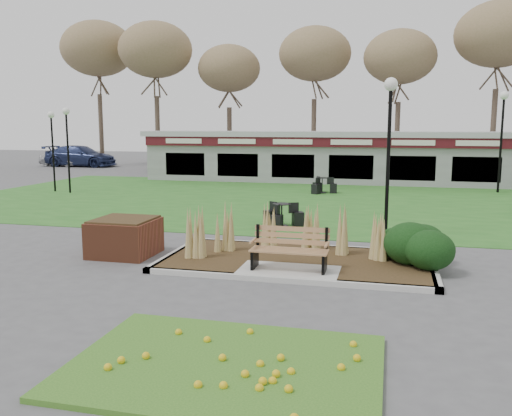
% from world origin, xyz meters
% --- Properties ---
extents(ground, '(100.00, 100.00, 0.00)m').
position_xyz_m(ground, '(0.00, 0.00, 0.00)').
color(ground, '#515154').
rests_on(ground, ground).
extents(lawn, '(34.00, 16.00, 0.02)m').
position_xyz_m(lawn, '(0.00, 12.00, 0.01)').
color(lawn, '#296820').
rests_on(lawn, ground).
extents(flower_bed, '(4.20, 3.00, 0.16)m').
position_xyz_m(flower_bed, '(0.00, -4.60, 0.07)').
color(flower_bed, '#30641C').
rests_on(flower_bed, ground).
extents(planting_bed, '(6.75, 3.40, 1.27)m').
position_xyz_m(planting_bed, '(1.27, 1.35, 0.37)').
color(planting_bed, '#312713').
rests_on(planting_bed, ground).
extents(park_bench, '(1.70, 0.66, 0.93)m').
position_xyz_m(park_bench, '(0.00, 0.25, 0.59)').
color(park_bench, '#AB734D').
rests_on(park_bench, ground).
extents(brick_planter, '(1.50, 1.50, 0.95)m').
position_xyz_m(brick_planter, '(-4.40, 1.00, 0.48)').
color(brick_planter, brown).
rests_on(brick_planter, ground).
extents(food_pavilion, '(24.60, 3.40, 2.90)m').
position_xyz_m(food_pavilion, '(0.00, 19.96, 1.48)').
color(food_pavilion, gray).
rests_on(food_pavilion, ground).
extents(tree_backdrop, '(47.24, 5.24, 10.36)m').
position_xyz_m(tree_backdrop, '(0.00, 28.00, 8.36)').
color(tree_backdrop, '#47382B').
rests_on(tree_backdrop, ground).
extents(lamp_post_mid_left, '(0.34, 0.34, 4.09)m').
position_xyz_m(lamp_post_mid_left, '(-12.97, 11.87, 2.98)').
color(lamp_post_mid_left, black).
rests_on(lamp_post_mid_left, ground).
extents(lamp_post_mid_right, '(0.38, 0.38, 4.61)m').
position_xyz_m(lamp_post_mid_right, '(2.02, 4.88, 3.36)').
color(lamp_post_mid_right, black).
rests_on(lamp_post_mid_right, ground).
extents(lamp_post_far_right, '(0.40, 0.40, 4.86)m').
position_xyz_m(lamp_post_far_right, '(7.21, 17.00, 3.54)').
color(lamp_post_far_right, black).
rests_on(lamp_post_far_right, ground).
extents(lamp_post_far_left, '(0.33, 0.33, 3.92)m').
position_xyz_m(lamp_post_far_left, '(-14.00, 12.17, 2.86)').
color(lamp_post_far_left, black).
rests_on(lamp_post_far_left, ground).
extents(bistro_set_a, '(1.40, 1.28, 0.75)m').
position_xyz_m(bistro_set_a, '(-1.28, 5.72, 0.27)').
color(bistro_set_a, black).
rests_on(bistro_set_a, ground).
extents(bistro_set_b, '(1.26, 1.39, 0.74)m').
position_xyz_m(bistro_set_b, '(-1.08, 14.75, 0.27)').
color(bistro_set_b, black).
rests_on(bistro_set_b, ground).
extents(car_silver, '(3.81, 1.97, 1.24)m').
position_xyz_m(car_silver, '(-23.36, 26.82, 0.62)').
color(car_silver, '#B6B6BB').
rests_on(car_silver, ground).
extents(car_black, '(4.58, 2.70, 1.42)m').
position_xyz_m(car_black, '(-12.18, 24.21, 0.71)').
color(car_black, black).
rests_on(car_black, ground).
extents(car_blue, '(5.69, 2.32, 1.65)m').
position_xyz_m(car_blue, '(-21.71, 27.00, 0.82)').
color(car_blue, navy).
rests_on(car_blue, ground).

